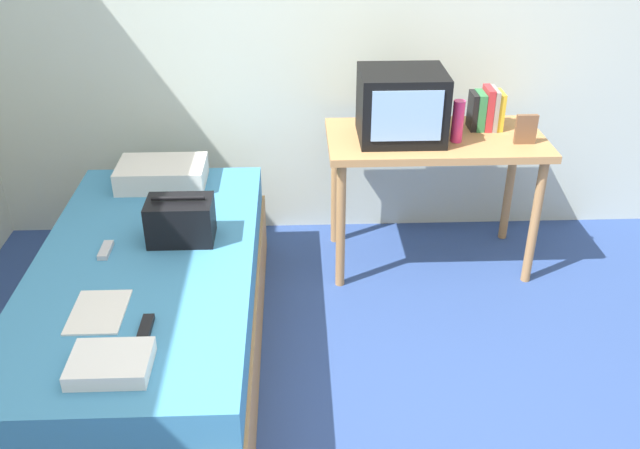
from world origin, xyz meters
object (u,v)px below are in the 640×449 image
magazine (98,312)px  remote_dark (146,328)px  water_bottle (458,121)px  book_row (486,110)px  tv (401,105)px  handbag (181,220)px  desk (434,153)px  pillow (162,174)px  picture_frame (526,129)px  bed (150,309)px  folded_towel (111,364)px  remote_silver (106,250)px

magazine → remote_dark: remote_dark is taller
water_bottle → book_row: bearing=43.2°
tv → handbag: (-1.09, -0.62, -0.32)m
desk → water_bottle: 0.24m
water_bottle → pillow: 1.59m
water_bottle → picture_frame: bearing=-7.2°
handbag → magazine: handbag is taller
bed → picture_frame: (1.87, 0.68, 0.59)m
tv → remote_dark: bearing=-131.0°
water_bottle → book_row: book_row is taller
desk → folded_towel: 2.09m
handbag → folded_towel: bearing=-98.0°
tv → folded_towel: size_ratio=1.57×
remote_dark → folded_towel: size_ratio=0.56×
magazine → handbag: bearing=65.7°
water_bottle → bed: bearing=-154.6°
pillow → folded_towel: 1.51m
pillow → handbag: 0.63m
handbag → picture_frame: bearing=16.6°
book_row → picture_frame: size_ratio=1.46×
pillow → handbag: size_ratio=1.54×
picture_frame → water_bottle: bearing=172.8°
remote_dark → water_bottle: bearing=41.1°
picture_frame → bed: bearing=-160.0°
book_row → remote_silver: (-1.90, -0.84, -0.34)m
pillow → remote_silver: pillow is taller
pillow → book_row: bearing=4.5°
water_bottle → handbag: 1.50m
desk → remote_dark: desk is taller
tv → pillow: bearing=-179.2°
tv → remote_silver: (-1.42, -0.72, -0.41)m
magazine → remote_silver: remote_silver is taller
remote_dark → handbag: bearing=86.1°
book_row → magazine: (-1.82, -1.30, -0.34)m
magazine → picture_frame: bearing=28.6°
remote_dark → remote_silver: 0.65m
book_row → folded_towel: (-1.70, -1.65, -0.32)m
handbag → pillow: bearing=107.0°
desk → bed: bearing=-150.8°
remote_dark → folded_towel: (-0.08, -0.22, 0.02)m
remote_dark → folded_towel: folded_towel is taller
magazine → remote_dark: bearing=-30.5°
folded_towel → picture_frame: bearing=37.5°
remote_silver → folded_towel: folded_towel is taller
pillow → remote_silver: 0.72m
handbag → remote_dark: handbag is taller
desk → handbag: bearing=-153.8°
water_bottle → picture_frame: 0.35m
bed → water_bottle: 1.80m
bed → picture_frame: picture_frame is taller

